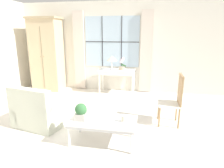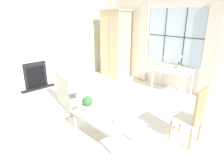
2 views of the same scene
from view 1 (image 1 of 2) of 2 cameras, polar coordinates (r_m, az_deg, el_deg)
The scene contains 11 objects.
ground_plane at distance 4.01m, azimuth -8.59°, elevation -13.57°, with size 14.00×14.00×0.00m, color silver.
wall_back_windowed at distance 6.47m, azimuth 0.01°, elevation 10.37°, with size 7.20×0.14×2.80m.
armoire at distance 6.85m, azimuth -18.07°, elevation 8.02°, with size 1.00×0.67×2.33m.
console_table at distance 6.20m, azimuth 1.41°, elevation 3.32°, with size 1.10×0.52×0.75m.
table_lamp at distance 6.11m, azimuth -0.05°, elevation 7.26°, with size 0.31×0.31×0.43m.
potted_orchid at distance 6.15m, azimuth 2.87°, elevation 5.58°, with size 0.22×0.17×0.38m.
armchair_upholstered at distance 4.46m, azimuth -19.09°, elevation -7.27°, with size 1.14×1.12×0.86m.
side_chair_wooden at distance 4.28m, azimuth 17.51°, elevation -3.74°, with size 0.45×0.45×1.07m.
coffee_table at distance 3.50m, azimuth -2.59°, elevation -10.83°, with size 1.15×0.63×0.42m.
potted_plant_small at distance 3.48m, azimuth -8.86°, elevation -7.82°, with size 0.21×0.21×0.29m.
pillar_candle at distance 3.41m, azimuth 3.34°, elevation -9.91°, with size 0.13×0.13×0.12m.
Camera 1 is at (1.24, -3.31, 1.89)m, focal length 32.00 mm.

